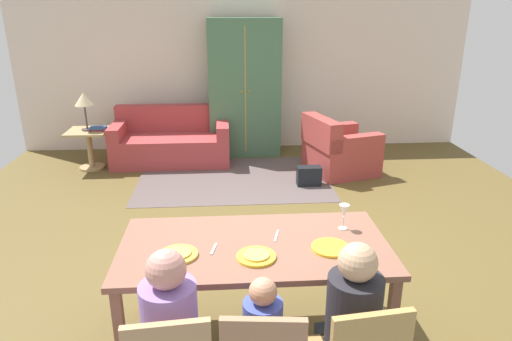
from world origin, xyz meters
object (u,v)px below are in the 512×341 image
(couch, at_px, (172,142))
(book_lower, at_px, (101,129))
(plate_near_child, at_px, (256,257))
(armchair, at_px, (338,151))
(plate_near_woman, at_px, (331,248))
(dining_table, at_px, (254,254))
(book_upper, at_px, (98,128))
(side_table, at_px, (89,144))
(person_woman, at_px, (349,335))
(plate_near_man, at_px, (178,255))
(table_lamp, at_px, (84,100))
(handbag, at_px, (309,176))
(armoire, at_px, (244,88))
(wine_glass, at_px, (344,212))

(couch, distance_m, book_lower, 1.05)
(plate_near_child, height_order, armchair, armchair)
(plate_near_woman, height_order, couch, couch)
(plate_near_child, bearing_deg, dining_table, 90.00)
(dining_table, height_order, book_lower, dining_table)
(book_upper, bearing_deg, side_table, 165.97)
(dining_table, xyz_separation_m, couch, (-0.98, 4.10, -0.38))
(side_table, relative_size, book_lower, 2.64)
(person_woman, distance_m, book_upper, 5.08)
(plate_near_man, bearing_deg, table_lamp, 112.63)
(dining_table, xyz_separation_m, book_upper, (-1.98, 3.80, -0.07))
(plate_near_woman, height_order, handbag, plate_near_woman)
(plate_near_child, distance_m, couch, 4.41)
(person_woman, bearing_deg, armchair, 77.02)
(book_upper, bearing_deg, couch, 16.62)
(person_woman, distance_m, armoire, 5.14)
(book_lower, bearing_deg, wine_glass, -54.45)
(wine_glass, height_order, person_woman, person_woman)
(wine_glass, relative_size, person_woman, 0.17)
(plate_near_woman, xyz_separation_m, armchair, (0.93, 3.52, -0.45))
(book_lower, bearing_deg, plate_near_woman, -58.01)
(armchair, bearing_deg, plate_near_man, -118.41)
(armoire, distance_m, book_lower, 2.24)
(plate_near_woman, height_order, table_lamp, table_lamp)
(dining_table, xyz_separation_m, plate_near_woman, (0.49, -0.10, 0.08))
(dining_table, xyz_separation_m, book_lower, (-1.95, 3.82, -0.09))
(plate_near_man, height_order, armoire, armoire)
(plate_near_woman, height_order, side_table, plate_near_woman)
(armoire, bearing_deg, handbag, -62.88)
(dining_table, height_order, handbag, dining_table)
(dining_table, xyz_separation_m, wine_glass, (0.64, 0.18, 0.20))
(book_lower, bearing_deg, armoire, 17.12)
(plate_near_woman, relative_size, table_lamp, 0.46)
(handbag, bearing_deg, wine_glass, -95.83)
(handbag, bearing_deg, plate_near_child, -106.54)
(dining_table, height_order, plate_near_child, plate_near_child)
(person_woman, distance_m, table_lamp, 5.22)
(dining_table, xyz_separation_m, plate_near_man, (-0.49, -0.12, 0.08))
(plate_near_child, height_order, armoire, armoire)
(side_table, xyz_separation_m, book_lower, (0.19, -0.02, 0.22))
(dining_table, bearing_deg, table_lamp, 119.17)
(plate_near_man, distance_m, handbag, 3.43)
(wine_glass, bearing_deg, dining_table, -164.40)
(plate_near_woman, distance_m, couch, 4.47)
(book_lower, distance_m, handbag, 3.05)
(couch, bearing_deg, plate_near_woman, -70.63)
(book_upper, bearing_deg, dining_table, -62.44)
(person_woman, height_order, book_lower, person_woman)
(plate_near_child, bearing_deg, wine_glass, 29.18)
(dining_table, bearing_deg, wine_glass, 15.60)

